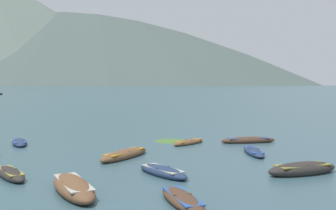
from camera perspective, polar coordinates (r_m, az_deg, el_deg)
The scene contains 13 objects.
ground_plane at distance 1506.12m, azimuth -1.71°, elevation 2.93°, with size 6000.00×6000.00×0.00m, color #385660.
mountain_2 at distance 1506.39m, azimuth -10.99°, elevation 10.87°, with size 1652.41×1652.41×419.17m, color #4C5B56.
rowboat_0 at distance 22.28m, azimuth -6.36°, elevation -7.19°, with size 3.05×4.24×0.57m.
rowboat_1 at distance 18.07m, azimuth -0.76°, elevation -9.68°, with size 2.76×3.30×0.49m.
rowboat_2 at distance 27.12m, azimuth 3.03°, elevation -5.45°, with size 2.70×2.83×0.40m.
rowboat_3 at distance 19.30m, azimuth 19.01°, elevation -8.85°, with size 3.88×2.37×0.68m.
rowboat_4 at distance 15.64m, azimuth -13.66°, elevation -11.58°, with size 2.93×4.37×0.69m.
rowboat_5 at distance 28.75m, azimuth -20.85°, elevation -5.13°, with size 2.15×3.44×0.43m.
rowboat_7 at distance 28.29m, azimuth 11.62°, elevation -5.07°, with size 4.12×1.62×0.52m.
rowboat_8 at distance 23.95m, azimuth 12.39°, elevation -6.64°, with size 0.94×3.63×0.41m.
rowboat_9 at distance 13.95m, azimuth 2.11°, elevation -13.62°, with size 1.91×3.59×0.44m.
rowboat_10 at distance 18.98m, azimuth -22.01°, elevation -9.29°, with size 2.59×3.20×0.48m.
weed_patch_1 at distance 28.37m, azimuth 0.64°, elevation -5.32°, with size 2.45×2.78×0.14m, color #477033.
Camera 1 is at (1.39, -6.12, 4.15)m, focal length 41.77 mm.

